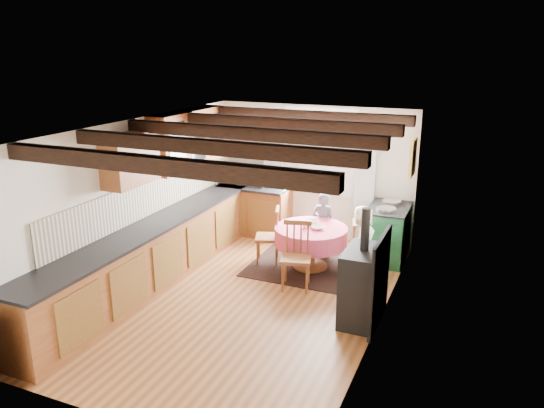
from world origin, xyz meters
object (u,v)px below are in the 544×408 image
at_px(dining_table, 311,248).
at_px(cast_iron_stove, 363,266).
at_px(child_far, 323,224).
at_px(chair_right, 363,251).
at_px(chair_near, 296,256).
at_px(aga_range, 387,233).
at_px(child_right, 362,241).
at_px(chair_left, 267,235).
at_px(cup, 305,224).

height_order(dining_table, cast_iron_stove, cast_iron_stove).
bearing_deg(child_far, chair_right, 147.67).
distance_m(chair_near, child_far, 1.35).
bearing_deg(aga_range, cast_iron_stove, -87.12).
xyz_separation_m(cast_iron_stove, child_right, (-0.35, 1.41, -0.21)).
relative_size(chair_near, child_far, 0.91).
bearing_deg(child_right, chair_left, 99.83).
relative_size(child_far, child_right, 0.99).
bearing_deg(chair_right, chair_near, 115.69).
bearing_deg(dining_table, chair_left, -177.68).
bearing_deg(chair_left, cast_iron_stove, 35.53).
bearing_deg(cup, cast_iron_stove, -46.31).
relative_size(chair_left, aga_range, 0.93).
height_order(child_far, child_right, child_right).
relative_size(aga_range, child_right, 0.90).
bearing_deg(cast_iron_stove, child_far, 120.42).
height_order(chair_near, cast_iron_stove, cast_iron_stove).
distance_m(chair_near, chair_right, 1.08).
bearing_deg(child_far, cup, 87.07).
bearing_deg(chair_near, child_right, 33.64).
bearing_deg(child_right, cast_iron_stove, -161.27).
height_order(chair_right, cup, chair_right).
height_order(cast_iron_stove, cup, cast_iron_stove).
distance_m(chair_right, child_far, 1.06).
xyz_separation_m(dining_table, chair_left, (-0.73, -0.03, 0.12)).
bearing_deg(chair_near, chair_left, 121.91).
relative_size(dining_table, child_far, 1.04).
bearing_deg(cup, chair_near, -80.81).
height_order(cast_iron_stove, child_far, cast_iron_stove).
relative_size(chair_left, child_right, 0.84).
height_order(chair_near, chair_right, chair_near).
bearing_deg(chair_left, aga_range, 97.41).
bearing_deg(chair_right, aga_range, -26.33).
relative_size(cast_iron_stove, child_right, 1.38).
xyz_separation_m(chair_right, cup, (-0.93, -0.00, 0.29)).
height_order(chair_right, child_right, child_right).
xyz_separation_m(chair_near, chair_left, (-0.76, 0.72, -0.03)).
xyz_separation_m(aga_range, cast_iron_stove, (0.11, -2.18, 0.30)).
relative_size(chair_near, chair_left, 1.07).
relative_size(chair_near, cup, 9.02).
bearing_deg(aga_range, chair_near, -121.51).
distance_m(cast_iron_stove, child_right, 1.47).
relative_size(child_right, cup, 10.01).
height_order(aga_range, cup, aga_range).
bearing_deg(cast_iron_stove, chair_near, 152.68).
bearing_deg(cup, child_right, 9.40).
bearing_deg(chair_near, dining_table, 77.76).
bearing_deg(cup, child_far, 82.03).
bearing_deg(chair_left, child_far, 110.78).
xyz_separation_m(chair_left, cup, (0.64, -0.01, 0.28)).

